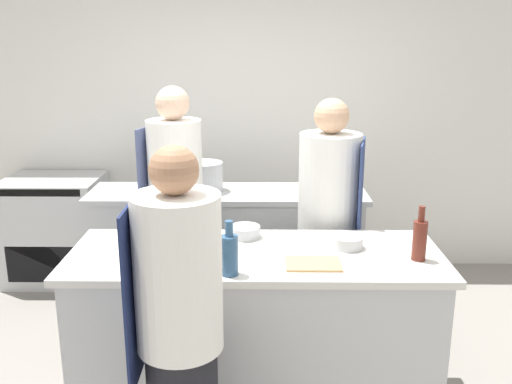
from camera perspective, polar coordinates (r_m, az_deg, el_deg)
wall_back at (r=5.11m, az=0.21°, el=7.70°), size 8.00×0.06×2.80m
prep_counter at (r=3.35m, az=-0.06°, el=-13.50°), size 2.06×0.77×0.93m
pass_counter at (r=4.51m, az=-2.78°, el=-5.63°), size 2.12×0.56×0.93m
oven_range at (r=5.28m, az=-19.36°, el=-3.50°), size 0.81×0.64×0.91m
chef_at_prep_near at (r=2.59m, az=-7.65°, el=-13.82°), size 0.39×0.38×1.67m
chef_at_stove at (r=3.82m, az=7.23°, el=-3.65°), size 0.45×0.43×1.71m
chef_at_pass_far at (r=3.87m, az=-7.95°, el=-2.67°), size 0.41×0.39×1.78m
bottle_olive_oil at (r=2.84m, az=-2.68°, el=-6.17°), size 0.09×0.09×0.28m
bottle_vinegar at (r=2.89m, az=-4.57°, el=-6.56°), size 0.07×0.07×0.19m
bottle_wine at (r=3.14m, az=16.05°, el=-4.52°), size 0.07×0.07×0.30m
bottle_cooking_oil at (r=3.25m, az=-11.01°, el=-4.05°), size 0.07×0.07×0.22m
bowl_mixing_large at (r=3.25m, az=9.15°, el=-4.98°), size 0.17×0.17×0.07m
bowl_prep_small at (r=3.37m, az=-1.11°, el=-3.99°), size 0.18×0.18×0.07m
cutting_board at (r=3.00m, az=5.75°, el=-7.16°), size 0.29×0.20×0.01m
stockpot at (r=4.37m, az=-5.22°, el=1.55°), size 0.29×0.29×0.22m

